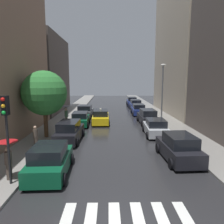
{
  "coord_description": "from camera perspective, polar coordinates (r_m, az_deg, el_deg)",
  "views": [
    {
      "loc": [
        -0.67,
        -6.27,
        5.22
      ],
      "look_at": [
        -0.2,
        20.79,
        1.0
      ],
      "focal_mm": 34.23,
      "sensor_mm": 36.0,
      "label": 1
    }
  ],
  "objects": [
    {
      "name": "parked_car_right_nearest",
      "position": [
        14.6,
        17.4,
        -9.17
      ],
      "size": [
        2.24,
        4.33,
        1.73
      ],
      "rotation": [
        0.0,
        0.0,
        1.62
      ],
      "color": "black",
      "rests_on": "ground"
    },
    {
      "name": "taxi_midroad",
      "position": [
        25.22,
        -3.05,
        -1.32
      ],
      "size": [
        2.12,
        4.72,
        1.81
      ],
      "rotation": [
        0.0,
        0.0,
        1.59
      ],
      "color": "yellow",
      "rests_on": "ground"
    },
    {
      "name": "parked_car_right_sixth",
      "position": [
        42.06,
        5.33,
        2.79
      ],
      "size": [
        2.08,
        4.56,
        1.7
      ],
      "rotation": [
        0.0,
        0.0,
        1.55
      ],
      "color": "navy",
      "rests_on": "ground"
    },
    {
      "name": "pedestrian_foreground",
      "position": [
        12.04,
        -26.1,
        -9.51
      ],
      "size": [
        1.03,
        1.03,
        1.99
      ],
      "rotation": [
        0.0,
        0.0,
        0.9
      ],
      "color": "brown",
      "rests_on": "sidewalk_left"
    },
    {
      "name": "pedestrian_by_kerb",
      "position": [
        24.39,
        -12.17,
        0.27
      ],
      "size": [
        1.02,
        1.02,
        2.07
      ],
      "rotation": [
        0.0,
        0.0,
        5.64
      ],
      "color": "brown",
      "rests_on": "sidewalk_left"
    },
    {
      "name": "parked_car_left_fourth",
      "position": [
        29.42,
        -7.2,
        0.11
      ],
      "size": [
        2.24,
        4.08,
        1.66
      ],
      "rotation": [
        0.0,
        0.0,
        1.53
      ],
      "color": "#474C51",
      "rests_on": "ground"
    },
    {
      "name": "crosswalk_stripes",
      "position": [
        8.98,
        3.91,
        -26.69
      ],
      "size": [
        4.95,
        2.2,
        0.01
      ],
      "color": "silver",
      "rests_on": "ground"
    },
    {
      "name": "parked_car_left_second",
      "position": [
        18.42,
        -11.3,
        -5.18
      ],
      "size": [
        2.11,
        4.8,
        1.73
      ],
      "rotation": [
        0.0,
        0.0,
        1.53
      ],
      "color": "black",
      "rests_on": "ground"
    },
    {
      "name": "street_tree_left",
      "position": [
        19.21,
        -17.6,
        4.81
      ],
      "size": [
        3.83,
        3.83,
        5.78
      ],
      "color": "#513823",
      "rests_on": "sidewalk_left"
    },
    {
      "name": "parked_car_right_fifth",
      "position": [
        36.86,
        6.28,
        1.92
      ],
      "size": [
        2.05,
        4.62,
        1.69
      ],
      "rotation": [
        0.0,
        0.0,
        1.59
      ],
      "color": "navy",
      "rests_on": "ground"
    },
    {
      "name": "sidewalk_left",
      "position": [
        31.26,
        -11.73,
        -0.79
      ],
      "size": [
        3.0,
        72.0,
        0.15
      ],
      "primitive_type": "cube",
      "color": "gray",
      "rests_on": "ground"
    },
    {
      "name": "parked_car_left_third",
      "position": [
        24.28,
        -8.46,
        -1.89
      ],
      "size": [
        2.07,
        4.25,
        1.54
      ],
      "rotation": [
        0.0,
        0.0,
        1.59
      ],
      "color": "#0C4C2D",
      "rests_on": "ground"
    },
    {
      "name": "parked_car_right_second",
      "position": [
        20.31,
        11.56,
        -4.1
      ],
      "size": [
        2.17,
        4.22,
        1.54
      ],
      "rotation": [
        0.0,
        0.0,
        1.53
      ],
      "color": "#B2B7BF",
      "rests_on": "ground"
    },
    {
      "name": "parked_car_right_fourth",
      "position": [
        31.45,
        7.07,
        0.61
      ],
      "size": [
        2.04,
        4.16,
        1.57
      ],
      "rotation": [
        0.0,
        0.0,
        1.56
      ],
      "color": "navy",
      "rests_on": "ground"
    },
    {
      "name": "parked_car_right_third",
      "position": [
        25.32,
        9.48,
        -1.32
      ],
      "size": [
        2.08,
        4.76,
        1.7
      ],
      "rotation": [
        0.0,
        0.0,
        1.59
      ],
      "color": "black",
      "rests_on": "ground"
    },
    {
      "name": "pedestrian_far_side",
      "position": [
        17.24,
        -19.77,
        -5.97
      ],
      "size": [
        0.36,
        0.36,
        1.57
      ],
      "rotation": [
        0.0,
        0.0,
        4.53
      ],
      "color": "brown",
      "rests_on": "sidewalk_left"
    },
    {
      "name": "building_left_mid",
      "position": [
        35.53,
        -18.15,
        9.41
      ],
      "size": [
        6.0,
        13.46,
        11.64
      ],
      "primitive_type": "cube",
      "color": "#564C47",
      "rests_on": "ground"
    },
    {
      "name": "sidewalk_right",
      "position": [
        31.53,
        12.16,
        -0.72
      ],
      "size": [
        3.0,
        72.0,
        0.15
      ],
      "primitive_type": "cube",
      "color": "gray",
      "rests_on": "ground"
    },
    {
      "name": "traffic_light_left_corner",
      "position": [
        11.11,
        -26.46,
        -2.11
      ],
      "size": [
        0.3,
        0.42,
        4.3
      ],
      "color": "black",
      "rests_on": "sidewalk_left"
    },
    {
      "name": "parked_car_left_nearest",
      "position": [
        12.43,
        -16.23,
        -12.39
      ],
      "size": [
        2.24,
        4.2,
        1.69
      ],
      "rotation": [
        0.0,
        0.0,
        1.61
      ],
      "color": "#0C4C2D",
      "rests_on": "ground"
    },
    {
      "name": "lamp_post_right",
      "position": [
        25.3,
        13.31,
        5.97
      ],
      "size": [
        0.6,
        0.28,
        6.73
      ],
      "color": "#595B60",
      "rests_on": "sidewalk_right"
    },
    {
      "name": "ground_plane",
      "position": [
        30.73,
        0.27,
        -0.95
      ],
      "size": [
        28.0,
        72.0,
        0.04
      ],
      "primitive_type": "cube",
      "color": "#252527"
    },
    {
      "name": "building_right_mid",
      "position": [
        34.66,
        19.55,
        16.72
      ],
      "size": [
        6.0,
        16.54,
        20.5
      ],
      "primitive_type": "cube",
      "color": "#B2A38C",
      "rests_on": "ground"
    }
  ]
}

